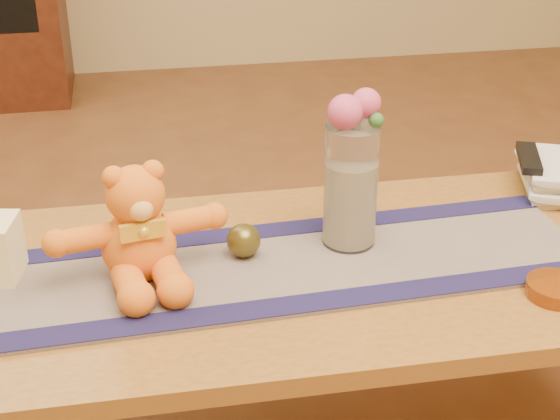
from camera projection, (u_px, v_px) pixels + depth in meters
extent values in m
cube|color=brown|center=(304.00, 273.00, 1.70)|extent=(1.40, 0.70, 0.04)
cylinder|color=brown|center=(10.00, 317.00, 1.95)|extent=(0.07, 0.07, 0.41)
cylinder|color=brown|center=(522.00, 266.00, 2.16)|extent=(0.07, 0.07, 0.41)
cube|color=#191741|center=(293.00, 265.00, 1.68)|extent=(1.21, 0.41, 0.01)
cube|color=#181540|center=(312.00, 302.00, 1.55)|extent=(1.20, 0.12, 0.00)
cube|color=#181540|center=(277.00, 229.00, 1.80)|extent=(1.20, 0.12, 0.00)
cylinder|color=silver|center=(351.00, 186.00, 1.70)|extent=(0.11, 0.11, 0.26)
cylinder|color=beige|center=(350.00, 203.00, 1.72)|extent=(0.09, 0.09, 0.18)
sphere|color=#C4456E|center=(345.00, 112.00, 1.61)|extent=(0.07, 0.07, 0.07)
sphere|color=#C4456E|center=(366.00, 103.00, 1.63)|extent=(0.06, 0.06, 0.06)
sphere|color=#5158B0|center=(354.00, 106.00, 1.66)|extent=(0.04, 0.04, 0.04)
sphere|color=#5158B0|center=(336.00, 114.00, 1.64)|extent=(0.04, 0.04, 0.04)
sphere|color=#33662D|center=(376.00, 120.00, 1.62)|extent=(0.03, 0.03, 0.03)
sphere|color=#4F471A|center=(244.00, 240.00, 1.69)|extent=(0.09, 0.09, 0.07)
imported|color=beige|center=(524.00, 185.00, 2.00)|extent=(0.22, 0.26, 0.02)
imported|color=beige|center=(528.00, 179.00, 1.98)|extent=(0.24, 0.27, 0.02)
imported|color=beige|center=(524.00, 170.00, 1.98)|extent=(0.21, 0.25, 0.02)
imported|color=beige|center=(529.00, 164.00, 1.97)|extent=(0.24, 0.27, 0.02)
cube|color=black|center=(529.00, 158.00, 1.95)|extent=(0.09, 0.17, 0.02)
cylinder|color=#BF5914|center=(556.00, 289.00, 1.58)|extent=(0.15, 0.15, 0.03)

